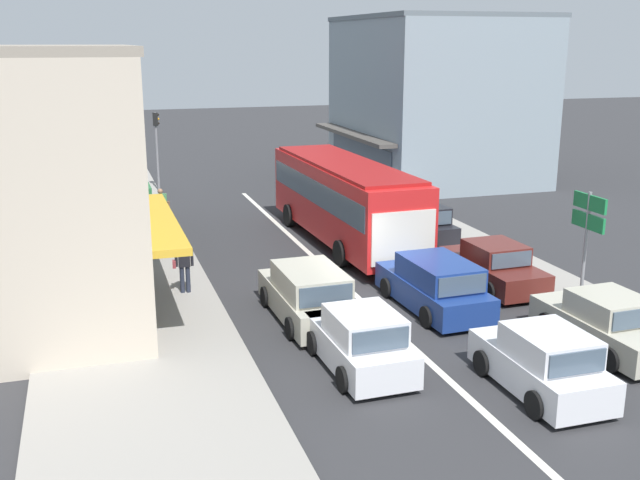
# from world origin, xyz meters

# --- Properties ---
(ground_plane) EXTENTS (140.00, 140.00, 0.00)m
(ground_plane) POSITION_xyz_m (0.00, 0.00, 0.00)
(ground_plane) COLOR #2D2D30
(lane_centre_line) EXTENTS (0.20, 28.00, 0.01)m
(lane_centre_line) POSITION_xyz_m (0.00, 4.00, 0.00)
(lane_centre_line) COLOR silver
(lane_centre_line) RESTS_ON ground
(sidewalk_left) EXTENTS (5.20, 44.00, 0.14)m
(sidewalk_left) POSITION_xyz_m (-6.80, 6.00, 0.07)
(sidewalk_left) COLOR gray
(sidewalk_left) RESTS_ON ground
(kerb_right) EXTENTS (2.80, 44.00, 0.12)m
(kerb_right) POSITION_xyz_m (6.20, 6.00, 0.06)
(kerb_right) COLOR gray
(kerb_right) RESTS_ON ground
(shopfront_mid_block) EXTENTS (8.16, 9.31, 7.14)m
(shopfront_mid_block) POSITION_xyz_m (-10.18, 10.33, 3.56)
(shopfront_mid_block) COLOR #84939E
(shopfront_mid_block) RESTS_ON ground
(building_right_far) EXTENTS (10.06, 11.46, 9.11)m
(building_right_far) POSITION_xyz_m (11.48, 19.32, 4.55)
(building_right_far) COLOR #84939E
(building_right_far) RESTS_ON ground
(city_bus) EXTENTS (2.95, 10.92, 3.23)m
(city_bus) POSITION_xyz_m (1.73, 7.00, 1.88)
(city_bus) COLOR red
(city_bus) RESTS_ON ground
(hatchback_adjacent_lane_lead) EXTENTS (1.88, 3.73, 1.54)m
(hatchback_adjacent_lane_lead) POSITION_xyz_m (-1.77, -4.23, 0.71)
(hatchback_adjacent_lane_lead) COLOR silver
(hatchback_adjacent_lane_lead) RESTS_ON ground
(wagon_behind_bus_near) EXTENTS (2.00, 4.53, 1.58)m
(wagon_behind_bus_near) POSITION_xyz_m (-2.03, -0.66, 0.75)
(wagon_behind_bus_near) COLOR #B7B29E
(wagon_behind_bus_near) RESTS_ON ground
(wagon_queue_far_back) EXTENTS (2.05, 4.56, 1.58)m
(wagon_queue_far_back) POSITION_xyz_m (1.78, -0.96, 0.75)
(wagon_queue_far_back) COLOR navy
(wagon_queue_far_back) RESTS_ON ground
(hatchback_adjacent_lane_trail) EXTENTS (1.83, 3.71, 1.54)m
(hatchback_adjacent_lane_trail) POSITION_xyz_m (1.70, -6.62, 0.71)
(hatchback_adjacent_lane_trail) COLOR silver
(hatchback_adjacent_lane_trail) RESTS_ON ground
(parked_sedan_kerb_front) EXTENTS (2.00, 4.25, 1.47)m
(parked_sedan_kerb_front) POSITION_xyz_m (4.73, -4.92, 0.66)
(parked_sedan_kerb_front) COLOR #B7B29E
(parked_sedan_kerb_front) RESTS_ON ground
(parked_sedan_kerb_second) EXTENTS (1.98, 4.24, 1.47)m
(parked_sedan_kerb_second) POSITION_xyz_m (4.56, 0.46, 0.66)
(parked_sedan_kerb_second) COLOR #561E19
(parked_sedan_kerb_second) RESTS_ON ground
(parked_hatchback_kerb_third) EXTENTS (1.89, 3.74, 1.54)m
(parked_hatchback_kerb_third) POSITION_xyz_m (4.67, 6.24, 0.71)
(parked_hatchback_kerb_third) COLOR black
(parked_hatchback_kerb_third) RESTS_ON ground
(parked_wagon_kerb_rear) EXTENTS (2.07, 4.56, 1.58)m
(parked_wagon_kerb_rear) POSITION_xyz_m (4.47, 11.91, 0.75)
(parked_wagon_kerb_rear) COLOR navy
(parked_wagon_kerb_rear) RESTS_ON ground
(traffic_light_downstreet) EXTENTS (0.32, 0.24, 4.20)m
(traffic_light_downstreet) POSITION_xyz_m (-4.19, 19.42, 2.85)
(traffic_light_downstreet) COLOR gray
(traffic_light_downstreet) RESTS_ON ground
(directional_road_sign) EXTENTS (0.10, 1.40, 3.60)m
(directional_road_sign) POSITION_xyz_m (5.78, -2.46, 2.70)
(directional_road_sign) COLOR gray
(directional_road_sign) RESTS_ON ground
(pedestrian_with_handbag_near) EXTENTS (0.64, 0.42, 1.63)m
(pedestrian_with_handbag_near) POSITION_xyz_m (-4.89, 11.34, 1.07)
(pedestrian_with_handbag_near) COLOR #333338
(pedestrian_with_handbag_near) RESTS_ON sidewalk_left
(pedestrian_browsing_midblock) EXTENTS (0.66, 0.27, 1.63)m
(pedestrian_browsing_midblock) POSITION_xyz_m (-5.11, 2.43, 1.07)
(pedestrian_browsing_midblock) COLOR #232838
(pedestrian_browsing_midblock) RESTS_ON sidewalk_left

